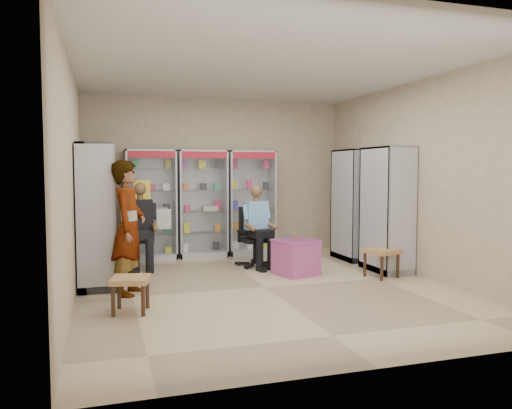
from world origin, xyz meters
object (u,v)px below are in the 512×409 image
object	(u,v)px
wooden_chair	(140,239)
cabinet_back_mid	(202,204)
cabinet_right_far	(354,205)
woven_stool_b	(131,295)
woven_stool_a	(381,263)
standing_man	(129,228)
office_chair	(255,237)
cabinet_left_near	(96,216)
cabinet_back_left	(151,205)
cabinet_right_near	(387,209)
pink_trunk	(296,257)
cabinet_left_far	(97,210)
cabinet_back_right	(251,203)
seated_shopkeeper	(256,229)

from	to	relation	value
wooden_chair	cabinet_back_mid	bearing A→B (deg)	31.31
cabinet_right_far	woven_stool_b	xyz separation A→B (m)	(-4.09, -2.32, -0.79)
woven_stool_a	standing_man	size ratio (longest dim) A/B	0.25
cabinet_right_far	woven_stool_a	xyz separation A→B (m)	(-0.33, -1.51, -0.78)
office_chair	cabinet_right_far	bearing A→B (deg)	-6.08
woven_stool_b	cabinet_left_near	bearing A→B (deg)	104.72
wooden_chair	cabinet_right_far	bearing A→B (deg)	-6.04
cabinet_back_left	cabinet_back_mid	world-z (taller)	same
cabinet_right_near	cabinet_left_near	world-z (taller)	same
woven_stool_a	standing_man	xyz separation A→B (m)	(-3.72, 0.07, 0.66)
cabinet_back_left	wooden_chair	distance (m)	0.94
cabinet_right_far	wooden_chair	bearing A→B (deg)	83.96
cabinet_right_near	woven_stool_a	size ratio (longest dim) A/B	4.63
wooden_chair	woven_stool_a	distance (m)	3.95
cabinet_back_mid	wooden_chair	distance (m)	1.50
cabinet_right_far	cabinet_left_near	bearing A→B (deg)	101.41
pink_trunk	woven_stool_b	world-z (taller)	pink_trunk
woven_stool_b	standing_man	bearing A→B (deg)	87.91
cabinet_left_near	cabinet_back_left	bearing A→B (deg)	155.39
cabinet_back_mid	woven_stool_b	distance (m)	3.85
cabinet_right_near	office_chair	xyz separation A→B (m)	(-1.92, 0.99, -0.50)
cabinet_left_near	pink_trunk	size ratio (longest dim) A/B	3.50
cabinet_back_left	office_chair	size ratio (longest dim) A/B	1.98
cabinet_left_far	woven_stool_b	world-z (taller)	cabinet_left_far
cabinet_left_near	cabinet_left_far	bearing A→B (deg)	180.00
cabinet_back_left	cabinet_right_far	bearing A→B (deg)	-17.75
cabinet_back_left	cabinet_right_near	xyz separation A→B (m)	(3.53, -2.23, 0.00)
cabinet_right_near	woven_stool_b	distance (m)	4.34
cabinet_left_far	cabinet_left_near	bearing A→B (deg)	-0.00
wooden_chair	standing_man	distance (m)	1.90
cabinet_left_far	cabinet_left_near	size ratio (longest dim) A/B	1.00
cabinet_right_far	woven_stool_a	distance (m)	1.73
cabinet_back_right	cabinet_right_near	world-z (taller)	same
cabinet_left_far	office_chair	distance (m)	2.61
cabinet_right_far	office_chair	size ratio (longest dim) A/B	1.98
seated_shopkeeper	pink_trunk	distance (m)	0.97
cabinet_right_far	woven_stool_b	world-z (taller)	cabinet_right_far
cabinet_back_mid	cabinet_right_far	bearing A→B (deg)	-23.65
wooden_chair	cabinet_right_near	bearing A→B (deg)	-21.64
cabinet_left_near	office_chair	size ratio (longest dim) A/B	1.98
cabinet_back_left	office_chair	bearing A→B (deg)	-37.51
cabinet_left_far	pink_trunk	distance (m)	3.25
pink_trunk	woven_stool_a	xyz separation A→B (m)	(1.18, -0.55, -0.06)
cabinet_back_right	cabinet_left_near	xyz separation A→B (m)	(-2.83, -2.03, 0.00)
cabinet_right_near	cabinet_left_near	size ratio (longest dim) A/B	1.00
office_chair	cabinet_back_mid	bearing A→B (deg)	108.85
standing_man	office_chair	bearing A→B (deg)	-40.24
cabinet_back_left	standing_man	bearing A→B (deg)	-101.52
cabinet_back_right	cabinet_right_far	bearing A→B (deg)	-34.73
cabinet_left_far	standing_man	bearing A→B (deg)	13.94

